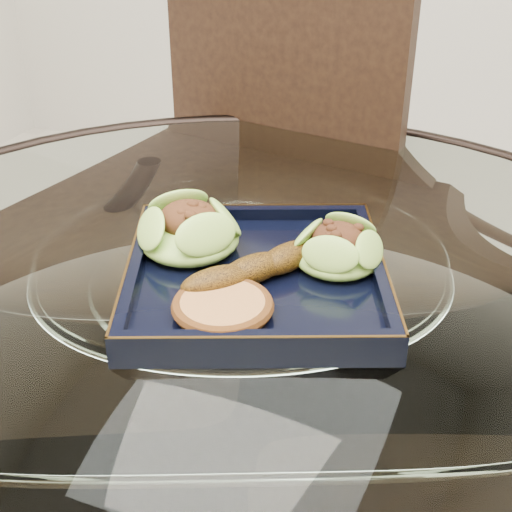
% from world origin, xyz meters
% --- Properties ---
extents(dining_table, '(1.13, 1.13, 0.77)m').
position_xyz_m(dining_table, '(-0.00, -0.00, 0.60)').
color(dining_table, white).
rests_on(dining_table, ground).
extents(dining_chair, '(0.50, 0.50, 1.03)m').
position_xyz_m(dining_chair, '(-0.17, 0.38, 0.58)').
color(dining_chair, black).
rests_on(dining_chair, ground).
extents(navy_plate, '(0.36, 0.36, 0.02)m').
position_xyz_m(navy_plate, '(0.01, 0.01, 0.77)').
color(navy_plate, black).
rests_on(navy_plate, dining_table).
extents(lettuce_wrap_left, '(0.15, 0.15, 0.04)m').
position_xyz_m(lettuce_wrap_left, '(-0.08, 0.03, 0.80)').
color(lettuce_wrap_left, '#69A02E').
rests_on(lettuce_wrap_left, navy_plate).
extents(lettuce_wrap_right, '(0.12, 0.12, 0.03)m').
position_xyz_m(lettuce_wrap_right, '(0.08, 0.06, 0.80)').
color(lettuce_wrap_right, '#6DA12E').
rests_on(lettuce_wrap_right, navy_plate).
extents(roasted_plantain, '(0.11, 0.15, 0.03)m').
position_xyz_m(roasted_plantain, '(0.02, -0.01, 0.80)').
color(roasted_plantain, '#5B3809').
rests_on(roasted_plantain, navy_plate).
extents(crumb_patty, '(0.09, 0.09, 0.02)m').
position_xyz_m(crumb_patty, '(0.01, -0.07, 0.79)').
color(crumb_patty, '#C17740').
rests_on(crumb_patty, navy_plate).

